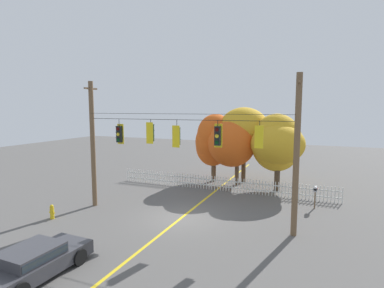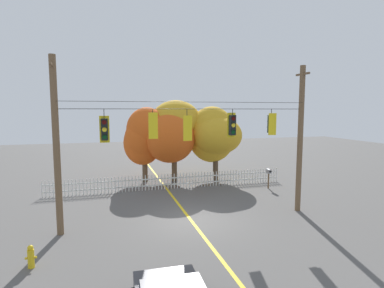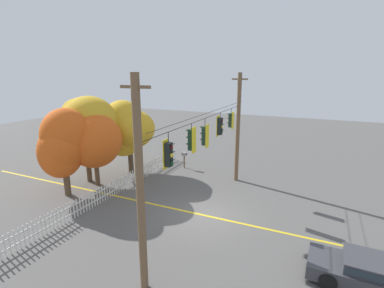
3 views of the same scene
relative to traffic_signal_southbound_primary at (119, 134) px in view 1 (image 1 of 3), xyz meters
name	(u,v)px [view 1 (image 1 of 3)]	position (x,y,z in m)	size (l,w,h in m)	color
ground	(181,218)	(4.03, -0.01, -4.64)	(80.00, 80.00, 0.00)	#565451
lane_centerline_stripe	(181,218)	(4.03, -0.01, -4.64)	(0.16, 36.00, 0.01)	gold
signal_support_span	(181,148)	(4.03, -0.01, -0.66)	(12.39, 1.10, 7.82)	brown
traffic_signal_southbound_primary	(119,134)	(0.00, 0.00, 0.00)	(0.43, 0.38, 1.52)	black
traffic_signal_eastbound_side	(151,133)	(2.16, -0.02, 0.14)	(0.43, 0.38, 1.38)	black
traffic_signal_westbound_side	(177,136)	(3.81, -0.02, 0.00)	(0.43, 0.38, 1.52)	black
traffic_signal_northbound_primary	(218,136)	(6.15, 0.00, 0.11)	(0.43, 0.38, 1.43)	black
traffic_signal_northbound_secondary	(259,137)	(8.31, -0.02, 0.14)	(0.43, 0.38, 1.34)	black
white_picket_fence	(220,184)	(4.34, 6.46, -4.11)	(16.62, 0.06, 1.06)	silver
autumn_maple_near_fence	(213,140)	(2.86, 9.14, -1.15)	(3.33, 2.88, 5.71)	brown
autumn_maple_mid	(234,142)	(4.84, 8.38, -1.15)	(3.82, 3.38, 5.40)	brown
autumn_oak_far_east	(242,132)	(5.18, 9.65, -0.39)	(4.03, 3.70, 6.26)	brown
autumn_maple_far_west	(277,143)	(8.14, 8.29, -1.08)	(4.03, 4.11, 5.78)	#473828
parked_car	(34,261)	(1.55, -7.57, -4.04)	(2.08, 4.19, 1.15)	#38383D
fire_hydrant	(52,212)	(-2.59, -2.88, -4.24)	(0.38, 0.22, 0.83)	gold
roadside_mailbox	(315,191)	(10.97, 4.73, -3.51)	(0.25, 0.44, 1.39)	brown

